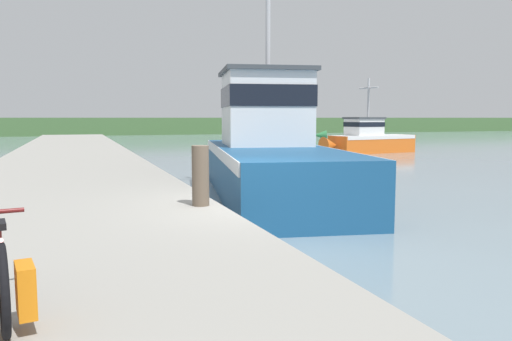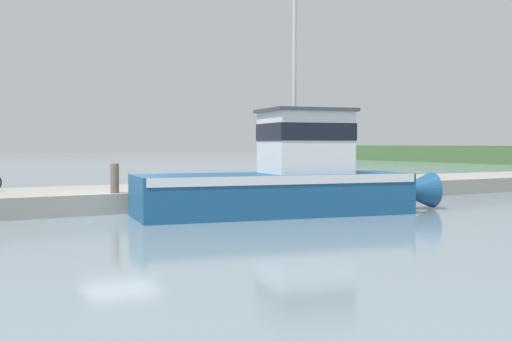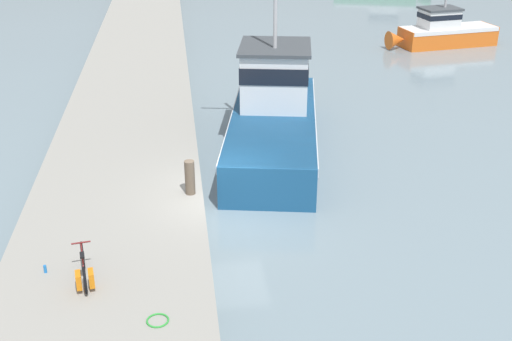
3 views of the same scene
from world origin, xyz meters
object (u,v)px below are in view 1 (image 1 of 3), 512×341
Objects in this scene: mooring_post at (201,176)px; fishing_boat_main at (269,150)px; boat_green_anchored at (368,139)px; bicycle_touring at (1,275)px; boat_orange_near at (283,132)px.

fishing_boat_main is at bearing 57.36° from mooring_post.
fishing_boat_main reaches higher than boat_green_anchored.
fishing_boat_main is 6.07m from mooring_post.
bicycle_touring is 1.62× the size of mooring_post.
boat_green_anchored is 18.42m from boat_orange_near.
boat_green_anchored is at bearing 50.86° from mooring_post.
boat_orange_near is (1.94, 18.32, -0.05)m from boat_green_anchored.
mooring_post is (-17.51, -37.45, 0.40)m from boat_orange_near.
fishing_boat_main is 11.05m from bicycle_touring.
boat_green_anchored is 29.61m from bicycle_touring.
boat_green_anchored is 6.62× the size of mooring_post.
boat_orange_near is at bearing 55.02° from bicycle_touring.
boat_green_anchored is 24.67m from mooring_post.
boat_orange_near is 7.88× the size of mooring_post.
fishing_boat_main reaches higher than boat_orange_near.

